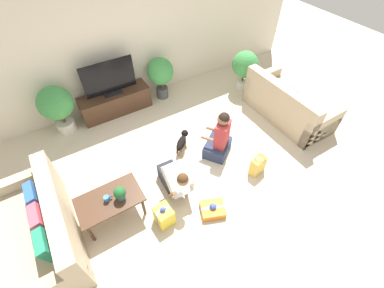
% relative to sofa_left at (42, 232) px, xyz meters
% --- Properties ---
extents(ground_plane, '(16.00, 16.00, 0.00)m').
position_rel_sofa_left_xyz_m(ground_plane, '(2.40, -0.08, -0.30)').
color(ground_plane, beige).
extents(wall_back, '(8.40, 0.06, 2.60)m').
position_rel_sofa_left_xyz_m(wall_back, '(2.40, 2.55, 1.00)').
color(wall_back, beige).
rests_on(wall_back, ground_plane).
extents(sofa_left, '(0.90, 1.82, 0.85)m').
position_rel_sofa_left_xyz_m(sofa_left, '(0.00, 0.00, 0.00)').
color(sofa_left, tan).
rests_on(sofa_left, ground_plane).
extents(sofa_right, '(0.90, 1.82, 0.85)m').
position_rel_sofa_left_xyz_m(sofa_right, '(4.80, 0.23, -0.01)').
color(sofa_right, tan).
rests_on(sofa_right, ground_plane).
extents(coffee_table, '(0.91, 0.55, 0.46)m').
position_rel_sofa_left_xyz_m(coffee_table, '(0.93, -0.09, 0.10)').
color(coffee_table, '#472D1E').
rests_on(coffee_table, ground_plane).
extents(tv_console, '(1.45, 0.46, 0.47)m').
position_rel_sofa_left_xyz_m(tv_console, '(1.83, 2.25, -0.07)').
color(tv_console, '#472D1E').
rests_on(tv_console, ground_plane).
extents(tv, '(1.04, 0.20, 0.71)m').
position_rel_sofa_left_xyz_m(tv, '(1.83, 2.25, 0.48)').
color(tv, black).
rests_on(tv, tv_console).
extents(potted_plant_back_left, '(0.63, 0.63, 1.00)m').
position_rel_sofa_left_xyz_m(potted_plant_back_left, '(0.76, 2.20, 0.32)').
color(potted_plant_back_left, beige).
rests_on(potted_plant_back_left, ground_plane).
extents(potted_plant_back_right, '(0.58, 0.58, 0.95)m').
position_rel_sofa_left_xyz_m(potted_plant_back_right, '(2.90, 2.20, 0.31)').
color(potted_plant_back_right, '#4C4C51').
rests_on(potted_plant_back_right, ground_plane).
extents(potted_plant_corner_right, '(0.58, 0.58, 0.94)m').
position_rel_sofa_left_xyz_m(potted_plant_corner_right, '(4.65, 1.49, 0.30)').
color(potted_plant_corner_right, beige).
rests_on(potted_plant_corner_right, ground_plane).
extents(person_kneeling, '(0.36, 0.80, 0.77)m').
position_rel_sofa_left_xyz_m(person_kneeling, '(1.93, -0.18, 0.02)').
color(person_kneeling, '#23232D').
rests_on(person_kneeling, ground_plane).
extents(person_sitting, '(0.66, 0.63, 0.96)m').
position_rel_sofa_left_xyz_m(person_sitting, '(3.01, 0.13, 0.05)').
color(person_sitting, '#283351').
rests_on(person_sitting, ground_plane).
extents(dog, '(0.43, 0.40, 0.33)m').
position_rel_sofa_left_xyz_m(dog, '(2.47, 0.54, -0.08)').
color(dog, black).
rests_on(dog, ground_plane).
extents(gift_box_a, '(0.25, 0.28, 0.39)m').
position_rel_sofa_left_xyz_m(gift_box_a, '(1.53, -0.57, -0.14)').
color(gift_box_a, yellow).
rests_on(gift_box_a, ground_plane).
extents(gift_box_b, '(0.45, 0.42, 0.20)m').
position_rel_sofa_left_xyz_m(gift_box_b, '(2.23, -0.82, -0.24)').
color(gift_box_b, orange).
rests_on(gift_box_b, ground_plane).
extents(gift_bag_a, '(0.30, 0.21, 0.37)m').
position_rel_sofa_left_xyz_m(gift_bag_a, '(3.31, -0.58, -0.13)').
color(gift_bag_a, '#E5B74C').
rests_on(gift_bag_a, ground_plane).
extents(mug, '(0.12, 0.08, 0.09)m').
position_rel_sofa_left_xyz_m(mug, '(0.91, -0.10, 0.20)').
color(mug, '#386BAD').
rests_on(mug, coffee_table).
extents(tabletop_plant, '(0.17, 0.17, 0.22)m').
position_rel_sofa_left_xyz_m(tabletop_plant, '(1.09, -0.17, 0.28)').
color(tabletop_plant, '#336B84').
rests_on(tabletop_plant, coffee_table).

